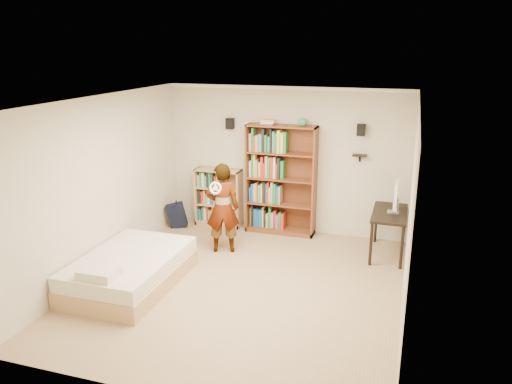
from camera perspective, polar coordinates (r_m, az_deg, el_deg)
ground at (r=7.45m, az=-1.56°, el=-10.72°), size 4.50×5.00×0.01m
room_shell at (r=6.83m, az=-1.67°, el=2.54°), size 4.52×5.02×2.71m
crown_molding at (r=6.67m, az=-1.74°, el=10.14°), size 4.50×5.00×0.06m
speaker_left at (r=9.35m, az=-2.99°, el=7.83°), size 0.14×0.12×0.20m
speaker_right at (r=8.81m, az=11.92°, el=6.96°), size 0.14×0.12×0.20m
wall_shelf at (r=8.91m, az=11.76°, el=4.12°), size 0.25×0.16×0.02m
tall_bookshelf at (r=9.17m, az=2.87°, el=1.36°), size 1.28×0.37×2.03m
low_bookshelf at (r=9.69m, az=-4.28°, el=-0.63°), size 0.89×0.34×1.12m
computer_desk at (r=8.64m, az=14.87°, el=-4.60°), size 0.56×1.11×0.76m
imac at (r=8.42m, az=15.53°, el=-0.59°), size 0.13×0.53×0.52m
daybed at (r=7.60m, az=-14.20°, el=-8.25°), size 1.28×1.98×0.58m
person at (r=8.38m, az=-3.85°, el=-1.84°), size 0.66×0.54×1.55m
wii_wheel at (r=8.00m, az=-4.66°, el=0.45°), size 0.21×0.08×0.21m
navy_bag at (r=9.77m, az=-9.05°, el=-2.59°), size 0.42×0.35×0.49m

